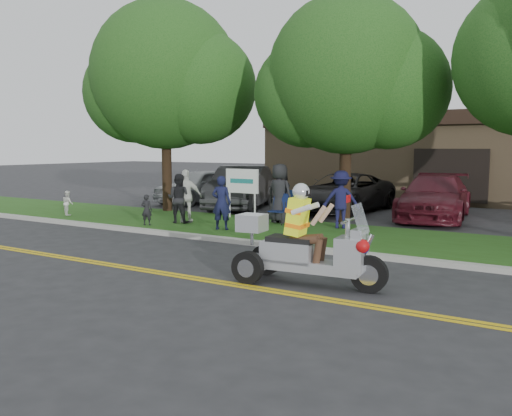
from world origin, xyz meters
The scene contains 23 objects.
ground centered at (0.00, 0.00, 0.00)m, with size 120.00×120.00×0.00m, color #28282B.
centerline_near centered at (0.00, -0.58, 0.01)m, with size 60.00×0.10×0.01m, color gold.
centerline_far centered at (0.00, -0.42, 0.01)m, with size 60.00×0.10×0.01m, color gold.
curb centered at (0.00, 3.05, 0.06)m, with size 60.00×0.25×0.12m, color #A8A89E.
grass_verge centered at (0.00, 5.20, 0.06)m, with size 60.00×4.00×0.10m, color #254713.
commercial_building centered at (2.00, 18.98, 2.01)m, with size 18.00×8.20×4.00m.
tree_left centered at (-6.44, 7.03, 4.85)m, with size 6.62×5.40×7.78m.
tree_mid centered at (0.55, 7.23, 4.43)m, with size 5.88×4.80×7.05m.
business_sign centered at (-2.90, 6.60, 1.26)m, with size 1.25×0.06×1.75m.
trike_scooter centered at (2.59, 0.16, 0.64)m, with size 2.82×0.98×1.84m.
lawn_chair_a centered at (-1.21, 6.11, 0.63)m, with size 0.52×0.54×0.94m.
lawn_chair_b centered at (-0.93, 6.47, 0.68)m, with size 0.64×0.65×1.02m.
spectator_adult_left centered at (-2.04, 4.19, 0.88)m, with size 0.57×0.37×1.56m, color #131737.
spectator_adult_mid centered at (-3.97, 4.62, 0.87)m, with size 0.75×0.58×1.54m, color black.
spectator_adult_right centered at (-3.83, 4.82, 0.94)m, with size 0.98×0.41×1.67m, color white.
spectator_chair_a centered at (0.76, 6.27, 0.95)m, with size 1.09×0.63×1.69m, color #15153C.
spectator_chair_b centered at (-1.32, 6.34, 1.03)m, with size 0.91×0.59×1.86m, color black.
child_left centered at (-4.50, 3.74, 0.58)m, with size 0.34×0.23×0.94m, color black.
child_right centered at (-8.50, 4.08, 0.54)m, with size 0.42×0.33×0.86m, color silver.
parked_car_far_left centered at (-7.80, 10.62, 0.75)m, with size 1.78×4.41×1.50m, color #9B9DA1.
parked_car_left centered at (-4.92, 9.61, 0.85)m, with size 1.81×5.18×1.71m, color #28282A.
parked_car_mid centered at (-1.05, 10.83, 0.74)m, with size 2.45×5.31×1.48m, color black.
parked_car_right centered at (2.43, 10.58, 0.76)m, with size 2.14×5.26×1.53m, color #55131F.
Camera 1 is at (6.89, -8.45, 2.49)m, focal length 38.00 mm.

